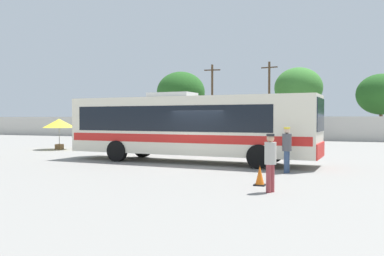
{
  "coord_description": "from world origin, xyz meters",
  "views": [
    {
      "loc": [
        6.45,
        -17.5,
        2.15
      ],
      "look_at": [
        -1.99,
        4.16,
        1.59
      ],
      "focal_mm": 38.23,
      "sensor_mm": 36.0,
      "label": 1
    }
  ],
  "objects_px": {
    "passenger_waiting_on_apron": "(270,159)",
    "traffic_cone_on_apron": "(260,176)",
    "utility_pole_far": "(212,100)",
    "roadside_tree_midleft": "(298,88)",
    "coach_bus_cream_red": "(187,125)",
    "parked_car_second_black": "(231,133)",
    "roadside_tree_left": "(181,92)",
    "parked_car_third_grey": "(288,133)",
    "roadside_tree_midright": "(381,94)",
    "vendor_umbrella_near_gate_yellow": "(59,124)",
    "attendant_by_bus_door": "(287,147)",
    "parked_car_leftmost_dark_blue": "(172,131)",
    "utility_pole_near": "(269,98)"
  },
  "relations": [
    {
      "from": "coach_bus_cream_red",
      "to": "parked_car_second_black",
      "type": "relative_size",
      "value": 2.77
    },
    {
      "from": "coach_bus_cream_red",
      "to": "utility_pole_far",
      "type": "relative_size",
      "value": 1.55
    },
    {
      "from": "coach_bus_cream_red",
      "to": "parked_car_second_black",
      "type": "height_order",
      "value": "coach_bus_cream_red"
    },
    {
      "from": "coach_bus_cream_red",
      "to": "attendant_by_bus_door",
      "type": "distance_m",
      "value": 5.69
    },
    {
      "from": "parked_car_second_black",
      "to": "roadside_tree_left",
      "type": "xyz_separation_m",
      "value": [
        -8.45,
        7.74,
        4.52
      ]
    },
    {
      "from": "utility_pole_far",
      "to": "roadside_tree_left",
      "type": "distance_m",
      "value": 5.72
    },
    {
      "from": "coach_bus_cream_red",
      "to": "traffic_cone_on_apron",
      "type": "distance_m",
      "value": 7.55
    },
    {
      "from": "attendant_by_bus_door",
      "to": "passenger_waiting_on_apron",
      "type": "xyz_separation_m",
      "value": [
        0.17,
        -4.44,
        -0.06
      ]
    },
    {
      "from": "attendant_by_bus_door",
      "to": "roadside_tree_left",
      "type": "relative_size",
      "value": 0.23
    },
    {
      "from": "vendor_umbrella_near_gate_yellow",
      "to": "parked_car_leftmost_dark_blue",
      "type": "relative_size",
      "value": 0.52
    },
    {
      "from": "traffic_cone_on_apron",
      "to": "vendor_umbrella_near_gate_yellow",
      "type": "bearing_deg",
      "value": 148.17
    },
    {
      "from": "parked_car_third_grey",
      "to": "roadside_tree_left",
      "type": "xyz_separation_m",
      "value": [
        -13.83,
        7.58,
        4.5
      ]
    },
    {
      "from": "parked_car_second_black",
      "to": "roadside_tree_left",
      "type": "bearing_deg",
      "value": 137.49
    },
    {
      "from": "utility_pole_far",
      "to": "roadside_tree_midleft",
      "type": "xyz_separation_m",
      "value": [
        8.84,
        3.67,
        1.31
      ]
    },
    {
      "from": "utility_pole_far",
      "to": "roadside_tree_midright",
      "type": "relative_size",
      "value": 1.21
    },
    {
      "from": "attendant_by_bus_door",
      "to": "passenger_waiting_on_apron",
      "type": "bearing_deg",
      "value": -87.8
    },
    {
      "from": "roadside_tree_left",
      "to": "roadside_tree_midright",
      "type": "distance_m",
      "value": 22.04
    },
    {
      "from": "parked_car_third_grey",
      "to": "traffic_cone_on_apron",
      "type": "xyz_separation_m",
      "value": [
        2.68,
        -25.1,
        -0.48
      ]
    },
    {
      "from": "parked_car_leftmost_dark_blue",
      "to": "utility_pole_near",
      "type": "relative_size",
      "value": 0.52
    },
    {
      "from": "parked_car_third_grey",
      "to": "roadside_tree_left",
      "type": "distance_m",
      "value": 16.4
    },
    {
      "from": "utility_pole_near",
      "to": "roadside_tree_left",
      "type": "bearing_deg",
      "value": 169.79
    },
    {
      "from": "coach_bus_cream_red",
      "to": "parked_car_second_black",
      "type": "bearing_deg",
      "value": 99.6
    },
    {
      "from": "parked_car_second_black",
      "to": "traffic_cone_on_apron",
      "type": "xyz_separation_m",
      "value": [
        8.06,
        -24.94,
        -0.46
      ]
    },
    {
      "from": "parked_car_leftmost_dark_blue",
      "to": "coach_bus_cream_red",
      "type": "bearing_deg",
      "value": -63.98
    },
    {
      "from": "roadside_tree_midleft",
      "to": "passenger_waiting_on_apron",
      "type": "bearing_deg",
      "value": -84.57
    },
    {
      "from": "passenger_waiting_on_apron",
      "to": "utility_pole_near",
      "type": "xyz_separation_m",
      "value": [
        -5.99,
        31.76,
        3.29
      ]
    },
    {
      "from": "roadside_tree_midleft",
      "to": "roadside_tree_left",
      "type": "bearing_deg",
      "value": -176.14
    },
    {
      "from": "attendant_by_bus_door",
      "to": "roadside_tree_left",
      "type": "height_order",
      "value": "roadside_tree_left"
    },
    {
      "from": "roadside_tree_left",
      "to": "roadside_tree_midright",
      "type": "xyz_separation_m",
      "value": [
        22.03,
        -0.07,
        -0.72
      ]
    },
    {
      "from": "attendant_by_bus_door",
      "to": "roadside_tree_midleft",
      "type": "relative_size",
      "value": 0.23
    },
    {
      "from": "passenger_waiting_on_apron",
      "to": "parked_car_leftmost_dark_blue",
      "type": "relative_size",
      "value": 0.4
    },
    {
      "from": "roadside_tree_midleft",
      "to": "traffic_cone_on_apron",
      "type": "bearing_deg",
      "value": -85.3
    },
    {
      "from": "utility_pole_far",
      "to": "roadside_tree_midleft",
      "type": "relative_size",
      "value": 1.04
    },
    {
      "from": "utility_pole_far",
      "to": "traffic_cone_on_apron",
      "type": "height_order",
      "value": "utility_pole_far"
    },
    {
      "from": "parked_car_second_black",
      "to": "parked_car_third_grey",
      "type": "bearing_deg",
      "value": 1.71
    },
    {
      "from": "roadside_tree_left",
      "to": "roadside_tree_midleft",
      "type": "xyz_separation_m",
      "value": [
        13.74,
        0.93,
        0.23
      ]
    },
    {
      "from": "attendant_by_bus_door",
      "to": "vendor_umbrella_near_gate_yellow",
      "type": "distance_m",
      "value": 17.63
    },
    {
      "from": "coach_bus_cream_red",
      "to": "roadside_tree_midleft",
      "type": "height_order",
      "value": "roadside_tree_midleft"
    },
    {
      "from": "coach_bus_cream_red",
      "to": "traffic_cone_on_apron",
      "type": "height_order",
      "value": "coach_bus_cream_red"
    },
    {
      "from": "passenger_waiting_on_apron",
      "to": "parked_car_third_grey",
      "type": "bearing_deg",
      "value": 97.0
    },
    {
      "from": "roadside_tree_midright",
      "to": "parked_car_second_black",
      "type": "bearing_deg",
      "value": -150.52
    },
    {
      "from": "traffic_cone_on_apron",
      "to": "roadside_tree_left",
      "type": "bearing_deg",
      "value": 116.8
    },
    {
      "from": "attendant_by_bus_door",
      "to": "vendor_umbrella_near_gate_yellow",
      "type": "bearing_deg",
      "value": 158.13
    },
    {
      "from": "parked_car_third_grey",
      "to": "roadside_tree_left",
      "type": "height_order",
      "value": "roadside_tree_left"
    },
    {
      "from": "parked_car_second_black",
      "to": "utility_pole_near",
      "type": "distance_m",
      "value": 7.22
    },
    {
      "from": "passenger_waiting_on_apron",
      "to": "traffic_cone_on_apron",
      "type": "distance_m",
      "value": 1.37
    },
    {
      "from": "utility_pole_near",
      "to": "coach_bus_cream_red",
      "type": "bearing_deg",
      "value": -88.5
    },
    {
      "from": "coach_bus_cream_red",
      "to": "utility_pole_near",
      "type": "bearing_deg",
      "value": 91.5
    },
    {
      "from": "utility_pole_far",
      "to": "utility_pole_near",
      "type": "bearing_deg",
      "value": 6.97
    },
    {
      "from": "parked_car_third_grey",
      "to": "coach_bus_cream_red",
      "type": "bearing_deg",
      "value": -96.2
    }
  ]
}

